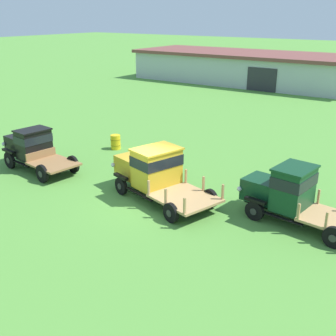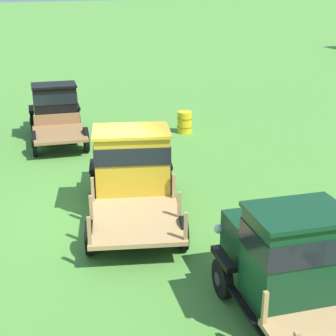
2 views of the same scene
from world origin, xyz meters
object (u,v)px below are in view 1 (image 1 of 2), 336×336
Objects in this scene: farm_shed at (246,67)px; vintage_truck_second_in_line at (154,170)px; vintage_truck_midrow_center at (289,192)px; vintage_truck_foreground_near at (33,147)px; oil_drum_beside_row at (116,142)px.

farm_shed reaches higher than vintage_truck_second_in_line.
vintage_truck_second_in_line is 1.14× the size of vintage_truck_midrow_center.
oil_drum_beside_row is (1.36, 4.91, -0.69)m from vintage_truck_foreground_near.
vintage_truck_midrow_center is at bearing -14.25° from oil_drum_beside_row.
vintage_truck_second_in_line reaches higher than vintage_truck_foreground_near.
vintage_truck_midrow_center is (5.75, 1.15, -0.03)m from vintage_truck_second_in_line.
farm_shed is 35.17m from vintage_truck_midrow_center.
vintage_truck_foreground_near is 0.85× the size of vintage_truck_second_in_line.
vintage_truck_midrow_center reaches higher than oil_drum_beside_row.
farm_shed is 4.53× the size of vintage_truck_second_in_line.
vintage_truck_foreground_near is at bearing -84.15° from farm_shed.
farm_shed is at bearing 108.42° from vintage_truck_second_in_line.
vintage_truck_second_in_line is 7.31m from oil_drum_beside_row.
vintage_truck_foreground_near reaches higher than oil_drum_beside_row.
vintage_truck_second_in_line is 5.87m from vintage_truck_midrow_center.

